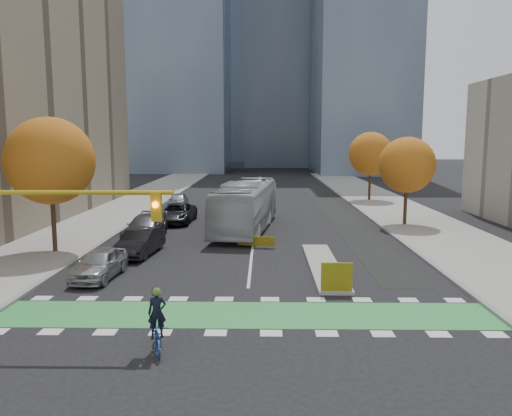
{
  "coord_description": "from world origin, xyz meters",
  "views": [
    {
      "loc": [
        0.73,
        -17.54,
        6.96
      ],
      "look_at": [
        0.28,
        10.7,
        3.0
      ],
      "focal_mm": 35.0,
      "sensor_mm": 36.0,
      "label": 1
    }
  ],
  "objects_px": {
    "parked_car_d": "(177,213)",
    "tree_east_near": "(407,165)",
    "tree_west": "(50,161)",
    "hazard_board": "(337,277)",
    "bus": "(246,206)",
    "parked_car_a": "(100,264)",
    "parked_car_b": "(140,242)",
    "parked_car_c": "(145,227)",
    "parked_car_e": "(178,201)",
    "tree_east_far": "(371,154)",
    "cyclist": "(158,330)",
    "traffic_signal_west": "(16,223)"
  },
  "relations": [
    {
      "from": "cyclist",
      "to": "parked_car_a",
      "type": "distance_m",
      "value": 9.78
    },
    {
      "from": "parked_car_d",
      "to": "parked_car_e",
      "type": "height_order",
      "value": "parked_car_d"
    },
    {
      "from": "parked_car_c",
      "to": "parked_car_d",
      "type": "bearing_deg",
      "value": 82.69
    },
    {
      "from": "tree_east_far",
      "to": "parked_car_a",
      "type": "bearing_deg",
      "value": -122.5
    },
    {
      "from": "parked_car_a",
      "to": "parked_car_d",
      "type": "xyz_separation_m",
      "value": [
        0.99,
        16.57,
        0.04
      ]
    },
    {
      "from": "traffic_signal_west",
      "to": "bus",
      "type": "xyz_separation_m",
      "value": [
        7.3,
        20.6,
        -2.17
      ]
    },
    {
      "from": "tree_west",
      "to": "cyclist",
      "type": "height_order",
      "value": "tree_west"
    },
    {
      "from": "tree_east_near",
      "to": "parked_car_d",
      "type": "bearing_deg",
      "value": 176.33
    },
    {
      "from": "hazard_board",
      "to": "parked_car_b",
      "type": "xyz_separation_m",
      "value": [
        -10.69,
        7.42,
        -0.01
      ]
    },
    {
      "from": "tree_east_far",
      "to": "tree_west",
      "type": "bearing_deg",
      "value": -133.3
    },
    {
      "from": "hazard_board",
      "to": "parked_car_e",
      "type": "bearing_deg",
      "value": 113.3
    },
    {
      "from": "tree_east_near",
      "to": "parked_car_e",
      "type": "xyz_separation_m",
      "value": [
        -19.87,
        9.77,
        -4.1
      ]
    },
    {
      "from": "hazard_board",
      "to": "traffic_signal_west",
      "type": "distance_m",
      "value": 13.23
    },
    {
      "from": "tree_east_near",
      "to": "traffic_signal_west",
      "type": "xyz_separation_m",
      "value": [
        -19.93,
        -22.51,
        -0.83
      ]
    },
    {
      "from": "parked_car_d",
      "to": "bus",
      "type": "bearing_deg",
      "value": -25.85
    },
    {
      "from": "cyclist",
      "to": "parked_car_c",
      "type": "relative_size",
      "value": 0.38
    },
    {
      "from": "tree_west",
      "to": "parked_car_e",
      "type": "bearing_deg",
      "value": 78.2
    },
    {
      "from": "parked_car_a",
      "to": "parked_car_c",
      "type": "xyz_separation_m",
      "value": [
        -0.07,
        10.0,
        0.06
      ]
    },
    {
      "from": "cyclist",
      "to": "parked_car_e",
      "type": "bearing_deg",
      "value": 82.75
    },
    {
      "from": "hazard_board",
      "to": "tree_east_far",
      "type": "relative_size",
      "value": 0.18
    },
    {
      "from": "tree_west",
      "to": "tree_east_near",
      "type": "distance_m",
      "value": 26.01
    },
    {
      "from": "tree_east_near",
      "to": "parked_car_e",
      "type": "relative_size",
      "value": 1.58
    },
    {
      "from": "traffic_signal_west",
      "to": "cyclist",
      "type": "xyz_separation_m",
      "value": [
        5.17,
        -1.43,
        -3.32
      ]
    },
    {
      "from": "parked_car_d",
      "to": "parked_car_c",
      "type": "bearing_deg",
      "value": -97.17
    },
    {
      "from": "bus",
      "to": "parked_car_c",
      "type": "distance_m",
      "value": 7.82
    },
    {
      "from": "parked_car_b",
      "to": "parked_car_d",
      "type": "relative_size",
      "value": 0.84
    },
    {
      "from": "parked_car_d",
      "to": "tree_west",
      "type": "bearing_deg",
      "value": -114.16
    },
    {
      "from": "parked_car_d",
      "to": "parked_car_e",
      "type": "xyz_separation_m",
      "value": [
        -1.37,
        8.58,
        -0.03
      ]
    },
    {
      "from": "parked_car_b",
      "to": "parked_car_c",
      "type": "relative_size",
      "value": 0.86
    },
    {
      "from": "tree_east_near",
      "to": "parked_car_b",
      "type": "distance_m",
      "value": 21.77
    },
    {
      "from": "tree_west",
      "to": "bus",
      "type": "xyz_separation_m",
      "value": [
        11.37,
        8.08,
        -3.75
      ]
    },
    {
      "from": "tree_west",
      "to": "parked_car_c",
      "type": "distance_m",
      "value": 8.0
    },
    {
      "from": "tree_west",
      "to": "tree_east_far",
      "type": "distance_m",
      "value": 35.73
    },
    {
      "from": "hazard_board",
      "to": "traffic_signal_west",
      "type": "relative_size",
      "value": 0.16
    },
    {
      "from": "bus",
      "to": "parked_car_d",
      "type": "distance_m",
      "value": 6.72
    },
    {
      "from": "tree_east_near",
      "to": "parked_car_a",
      "type": "xyz_separation_m",
      "value": [
        -19.49,
        -15.38,
        -4.12
      ]
    },
    {
      "from": "hazard_board",
      "to": "tree_west",
      "type": "relative_size",
      "value": 0.17
    },
    {
      "from": "bus",
      "to": "parked_car_a",
      "type": "height_order",
      "value": "bus"
    },
    {
      "from": "parked_car_b",
      "to": "parked_car_d",
      "type": "xyz_separation_m",
      "value": [
        0.19,
        11.57,
        -0.0
      ]
    },
    {
      "from": "tree_west",
      "to": "parked_car_a",
      "type": "xyz_separation_m",
      "value": [
        4.51,
        -5.38,
        -4.87
      ]
    },
    {
      "from": "bus",
      "to": "parked_car_a",
      "type": "distance_m",
      "value": 15.16
    },
    {
      "from": "tree_east_far",
      "to": "traffic_signal_west",
      "type": "xyz_separation_m",
      "value": [
        -20.43,
        -38.51,
        -1.21
      ]
    },
    {
      "from": "hazard_board",
      "to": "tree_east_far",
      "type": "distance_m",
      "value": 35.13
    },
    {
      "from": "parked_car_d",
      "to": "tree_east_near",
      "type": "bearing_deg",
      "value": -1.66
    },
    {
      "from": "tree_east_far",
      "to": "parked_car_e",
      "type": "xyz_separation_m",
      "value": [
        -20.37,
        -6.23,
        -4.48
      ]
    },
    {
      "from": "cyclist",
      "to": "bus",
      "type": "relative_size",
      "value": 0.16
    },
    {
      "from": "tree_east_near",
      "to": "bus",
      "type": "relative_size",
      "value": 0.53
    },
    {
      "from": "tree_west",
      "to": "tree_east_near",
      "type": "bearing_deg",
      "value": 22.62
    },
    {
      "from": "tree_east_far",
      "to": "parked_car_a",
      "type": "distance_m",
      "value": 37.48
    },
    {
      "from": "tree_west",
      "to": "traffic_signal_west",
      "type": "xyz_separation_m",
      "value": [
        4.07,
        -12.51,
        -1.58
      ]
    }
  ]
}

